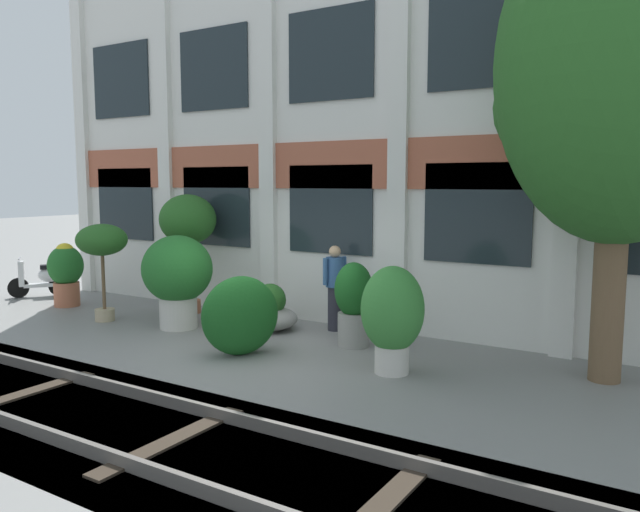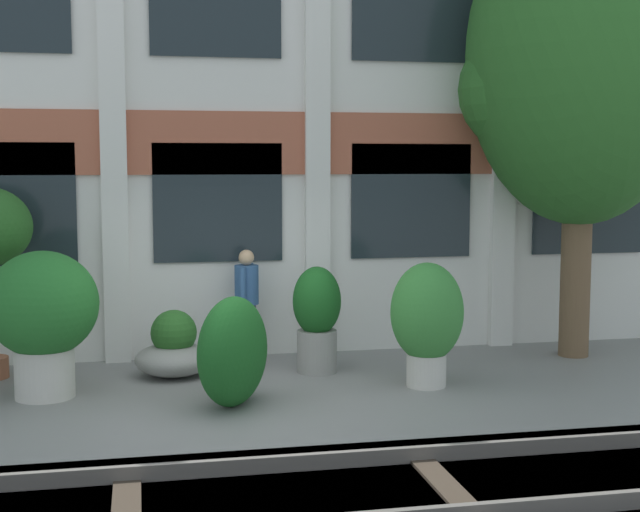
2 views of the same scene
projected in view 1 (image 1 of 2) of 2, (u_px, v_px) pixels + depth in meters
The scene contains 14 objects.
ground_plane at pixel (248, 354), 10.10m from camera, with size 80.00×80.00×0.00m, color gray.
apartment_facade at pixel (337, 99), 11.96m from camera, with size 14.80×0.64×8.76m.
rail_tracks at pixel (85, 425), 7.49m from camera, with size 22.44×2.80×0.43m.
broadleaf_tree at pixel (621, 72), 8.27m from camera, with size 3.45×3.28×6.75m.
potted_plant_low_pan at pixel (102, 244), 12.37m from camera, with size 1.00×1.00×1.95m.
potted_plant_stone_basin at pixel (392, 314), 9.00m from camera, with size 0.92×0.92×1.58m.
potted_plant_ribbed_drum at pixel (66, 270), 13.95m from camera, with size 0.78×0.78×1.42m.
potted_plant_glazed_jar at pixel (177, 274), 11.80m from camera, with size 1.33×1.33×1.78m.
potted_plant_tall_urn at pixel (188, 223), 13.07m from camera, with size 1.19×1.19×2.52m.
potted_plant_wide_bowl at pixel (270, 312), 11.73m from camera, with size 1.04×1.04×0.88m.
potted_plant_fluted_column at pixel (354, 302), 10.52m from camera, with size 0.65×0.65×1.44m.
scooter_near_curb at pixel (42, 279), 15.17m from camera, with size 0.89×1.17×0.98m.
resident_by_doorway at pixel (335, 285), 11.64m from camera, with size 0.34×0.50×1.60m.
topiary_hedge at pixel (240, 316), 10.00m from camera, with size 1.29×0.70×1.28m, color #19561E.
Camera 1 is at (6.22, -7.72, 2.77)m, focal length 35.00 mm.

